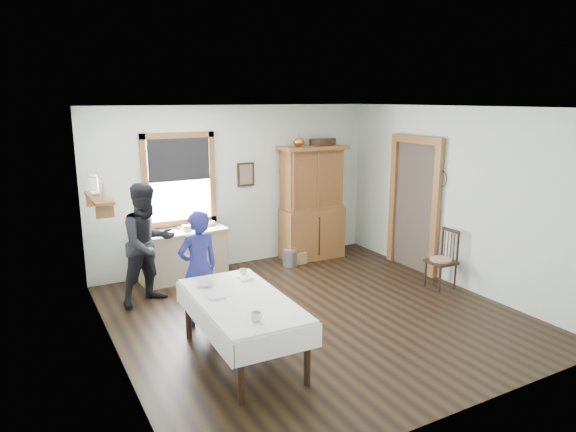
{
  "coord_description": "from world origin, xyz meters",
  "views": [
    {
      "loc": [
        -3.36,
        -5.41,
        2.81
      ],
      "look_at": [
        -0.22,
        0.3,
        1.31
      ],
      "focal_mm": 32.0,
      "sensor_mm": 36.0,
      "label": 1
    }
  ],
  "objects": [
    {
      "name": "table_cup_b",
      "position": [
        -1.01,
        -0.02,
        0.76
      ],
      "size": [
        0.11,
        0.11,
        0.09
      ],
      "primitive_type": "imported",
      "rotation": [
        0.0,
        0.0,
        0.16
      ],
      "color": "silver",
      "rests_on": "dining_table"
    },
    {
      "name": "doorway",
      "position": [
        2.46,
        0.85,
        1.16
      ],
      "size": [
        0.09,
        1.14,
        2.22
      ],
      "color": "#463B32",
      "rests_on": "room"
    },
    {
      "name": "framed_picture",
      "position": [
        0.15,
        2.46,
        1.55
      ],
      "size": [
        0.3,
        0.04,
        0.4
      ],
      "primitive_type": "cube",
      "color": "black",
      "rests_on": "room"
    },
    {
      "name": "table_cup_a",
      "position": [
        -1.42,
        -1.25,
        0.76
      ],
      "size": [
        0.13,
        0.13,
        0.09
      ],
      "primitive_type": "imported",
      "rotation": [
        0.0,
        0.0,
        -0.14
      ],
      "color": "silver",
      "rests_on": "dining_table"
    },
    {
      "name": "shelf_bowl",
      "position": [
        -2.37,
        1.55,
        1.6
      ],
      "size": [
        0.22,
        0.22,
        0.05
      ],
      "primitive_type": "imported",
      "color": "silver",
      "rests_on": "wall_shelf"
    },
    {
      "name": "counter_book",
      "position": [
        -1.09,
        2.22,
        0.8
      ],
      "size": [
        0.26,
        0.29,
        0.02
      ],
      "primitive_type": "imported",
      "rotation": [
        0.0,
        0.0,
        0.45
      ],
      "color": "#76614F",
      "rests_on": "work_counter"
    },
    {
      "name": "work_counter",
      "position": [
        -1.08,
        2.17,
        0.4
      ],
      "size": [
        1.41,
        0.6,
        0.79
      ],
      "primitive_type": "cube",
      "rotation": [
        0.0,
        0.0,
        0.06
      ],
      "color": "tan",
      "rests_on": "room"
    },
    {
      "name": "rug_beater",
      "position": [
        2.45,
        0.3,
        1.72
      ],
      "size": [
        0.01,
        0.27,
        0.27
      ],
      "primitive_type": "torus",
      "rotation": [
        0.0,
        1.57,
        0.0
      ],
      "color": "black",
      "rests_on": "room"
    },
    {
      "name": "window",
      "position": [
        -1.0,
        2.46,
        1.63
      ],
      "size": [
        1.18,
        0.07,
        1.48
      ],
      "color": "white",
      "rests_on": "room"
    },
    {
      "name": "table_bowl",
      "position": [
        -1.54,
        -0.12,
        0.74
      ],
      "size": [
        0.24,
        0.24,
        0.05
      ],
      "primitive_type": "imported",
      "rotation": [
        0.0,
        0.0,
        -0.27
      ],
      "color": "silver",
      "rests_on": "dining_table"
    },
    {
      "name": "room",
      "position": [
        0.0,
        0.0,
        1.35
      ],
      "size": [
        5.01,
        5.01,
        2.7
      ],
      "color": "black",
      "rests_on": "ground"
    },
    {
      "name": "wall_shelf",
      "position": [
        -2.37,
        1.54,
        1.57
      ],
      "size": [
        0.24,
        1.0,
        0.44
      ],
      "color": "#9B5F2F",
      "rests_on": "room"
    },
    {
      "name": "spindle_chair",
      "position": [
        2.21,
        -0.06,
        0.45
      ],
      "size": [
        0.42,
        0.42,
        0.9
      ],
      "primitive_type": "cube",
      "rotation": [
        0.0,
        0.0,
        -0.03
      ],
      "color": "black",
      "rests_on": "room"
    },
    {
      "name": "china_hutch",
      "position": [
        1.29,
        2.17,
        1.0
      ],
      "size": [
        1.2,
        0.6,
        2.01
      ],
      "primitive_type": "cube",
      "rotation": [
        0.0,
        0.0,
        -0.04
      ],
      "color": "#9B5F2F",
      "rests_on": "room"
    },
    {
      "name": "counter_bowl",
      "position": [
        -0.6,
        2.29,
        0.82
      ],
      "size": [
        0.22,
        0.22,
        0.06
      ],
      "primitive_type": "imported",
      "rotation": [
        0.0,
        0.0,
        0.07
      ],
      "color": "silver",
      "rests_on": "work_counter"
    },
    {
      "name": "figure_dark",
      "position": [
        -1.78,
        1.47,
        0.79
      ],
      "size": [
        0.92,
        0.81,
        1.58
      ],
      "primitive_type": "imported",
      "rotation": [
        0.0,
        0.0,
        0.33
      ],
      "color": "black",
      "rests_on": "room"
    },
    {
      "name": "pail",
      "position": [
        0.7,
        1.92,
        0.13
      ],
      "size": [
        0.29,
        0.29,
        0.27
      ],
      "primitive_type": "cube",
      "rotation": [
        0.0,
        0.0,
        -0.2
      ],
      "color": "#A4A7AD",
      "rests_on": "room"
    },
    {
      "name": "wicker_basket",
      "position": [
        0.85,
        2.0,
        0.1
      ],
      "size": [
        0.36,
        0.26,
        0.2
      ],
      "primitive_type": "cube",
      "rotation": [
        0.0,
        0.0,
        -0.07
      ],
      "color": "#AA804D",
      "rests_on": "room"
    },
    {
      "name": "woman_blue",
      "position": [
        -1.41,
        0.47,
        0.68
      ],
      "size": [
        0.54,
        0.4,
        1.37
      ],
      "primitive_type": "imported",
      "rotation": [
        0.0,
        0.0,
        3.29
      ],
      "color": "navy",
      "rests_on": "room"
    },
    {
      "name": "dining_table",
      "position": [
        -1.31,
        -0.65,
        0.36
      ],
      "size": [
        0.99,
        1.82,
        0.72
      ],
      "primitive_type": "cube",
      "rotation": [
        0.0,
        0.0,
        -0.03
      ],
      "color": "white",
      "rests_on": "room"
    }
  ]
}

